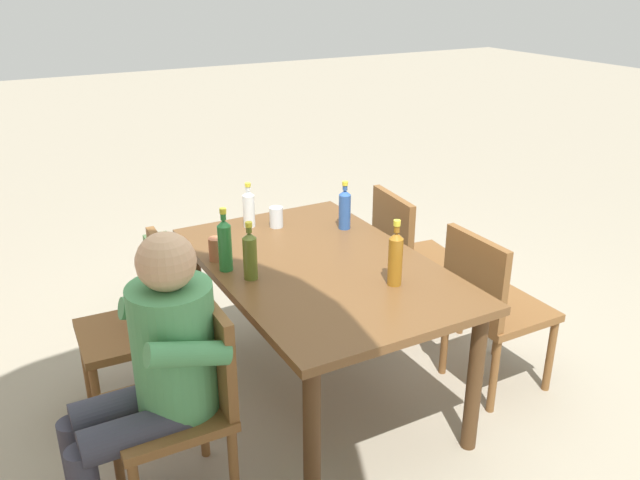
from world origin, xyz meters
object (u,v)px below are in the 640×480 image
object	(u,v)px
dining_table	(320,280)
chair_near_right	(409,254)
chair_far_right	(142,319)
bottle_clear	(249,208)
chair_far_left	(187,394)
bottle_olive	(250,255)
chair_near_left	(490,303)
bottle_blue	(345,208)
cup_terracotta	(216,249)
backpack_by_far_side	(167,275)
person_in_white_shirt	(155,365)
bottle_amber	(395,257)
bottle_green	(225,244)
cup_glass	(276,217)

from	to	relation	value
dining_table	chair_near_right	world-z (taller)	chair_near_right
chair_far_right	bottle_clear	bearing A→B (deg)	-68.44
chair_far_left	bottle_olive	bearing A→B (deg)	-51.19
chair_near_left	bottle_blue	distance (m)	0.89
chair_near_right	dining_table	bearing A→B (deg)	113.94
cup_terracotta	backpack_by_far_side	size ratio (longest dim) A/B	0.24
chair_far_right	chair_near_right	distance (m)	1.57
chair_far_right	cup_terracotta	xyz separation A→B (m)	(-0.07, -0.37, 0.31)
person_in_white_shirt	bottle_clear	bearing A→B (deg)	-39.79
chair_far_left	bottle_amber	distance (m)	1.04
bottle_clear	bottle_green	size ratio (longest dim) A/B	0.81
person_in_white_shirt	backpack_by_far_side	distance (m)	1.77
bottle_green	cup_glass	size ratio (longest dim) A/B	2.73
chair_far_left	chair_near_left	world-z (taller)	same
dining_table	cup_glass	world-z (taller)	cup_glass
chair_near_left	bottle_amber	size ratio (longest dim) A/B	2.86
person_in_white_shirt	bottle_olive	bearing A→B (deg)	-57.35
chair_far_right	chair_near_right	world-z (taller)	same
chair_far_right	dining_table	bearing A→B (deg)	-113.28
dining_table	bottle_green	distance (m)	0.49
bottle_clear	bottle_green	xyz separation A→B (m)	(-0.46, 0.31, 0.02)
chair_far_right	backpack_by_far_side	world-z (taller)	chair_far_right
chair_far_left	backpack_by_far_side	xyz separation A→B (m)	(1.65, -0.38, -0.26)
chair_far_right	cup_glass	size ratio (longest dim) A/B	7.81
cup_glass	backpack_by_far_side	distance (m)	1.05
bottle_green	chair_near_right	bearing A→B (deg)	-80.42
chair_far_right	cup_terracotta	size ratio (longest dim) A/B	7.70
cup_glass	bottle_clear	bearing A→B (deg)	58.65
chair_near_right	bottle_amber	distance (m)	1.01
cup_terracotta	backpack_by_far_side	distance (m)	1.18
person_in_white_shirt	bottle_clear	world-z (taller)	person_in_white_shirt
chair_near_right	bottle_blue	distance (m)	0.59
chair_near_left	bottle_olive	distance (m)	1.25
person_in_white_shirt	bottle_amber	bearing A→B (deg)	-90.61
chair_far_right	bottle_blue	distance (m)	1.18
bottle_green	backpack_by_far_side	xyz separation A→B (m)	(1.16, -0.01, -0.65)
chair_near_right	bottle_clear	bearing A→B (deg)	73.82
bottle_olive	bottle_green	size ratio (longest dim) A/B	0.90
chair_far_left	chair_far_right	size ratio (longest dim) A/B	1.00
bottle_green	cup_glass	bearing A→B (deg)	-48.67
bottle_clear	bottle_blue	xyz separation A→B (m)	(-0.27, -0.44, 0.01)
cup_terracotta	bottle_clear	bearing A→B (deg)	-43.06
cup_terracotta	person_in_white_shirt	bearing A→B (deg)	142.13
cup_terracotta	backpack_by_far_side	xyz separation A→B (m)	(1.03, -0.01, -0.58)
bottle_olive	bottle_clear	bearing A→B (deg)	-22.38
chair_near_left	chair_far_right	world-z (taller)	same
chair_far_left	chair_far_right	world-z (taller)	same
dining_table	chair_near_left	bearing A→B (deg)	-113.47
chair_far_left	bottle_green	distance (m)	0.73
bottle_olive	bottle_blue	bearing A→B (deg)	-64.42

